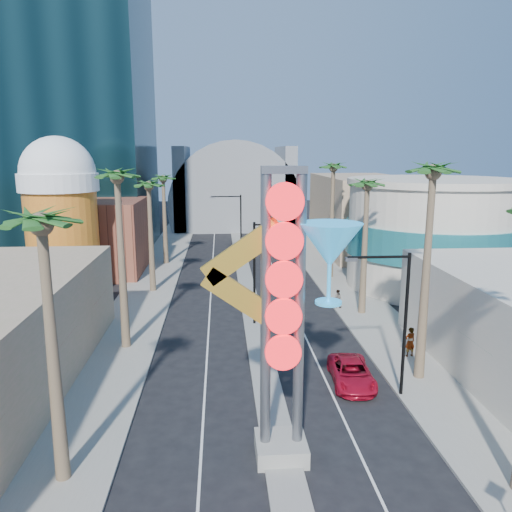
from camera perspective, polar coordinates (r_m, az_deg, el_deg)
The scene contains 24 objects.
ground at distance 21.18m, azimuth 3.95°, elevation -26.36°, with size 240.00×240.00×0.00m, color black.
sidewalk_west at distance 53.54m, azimuth -11.52°, elevation -2.49°, with size 5.00×100.00×0.15m, color gray.
sidewalk_east at distance 54.42m, azimuth 8.75°, elevation -2.15°, with size 5.00×100.00×0.15m, color gray.
median at distance 56.05m, azimuth -1.45°, elevation -1.61°, with size 1.60×84.00×0.15m, color gray.
hotel_tower at distance 72.18m, azimuth -21.14°, elevation 20.57°, with size 20.00×20.00×50.00m, color black.
brick_filler_west at distance 56.85m, azimuth -17.81°, elevation 2.05°, with size 10.00×10.00×8.00m, color brown.
filler_east at distance 67.55m, azimuth 11.85°, elevation 4.69°, with size 10.00×20.00×10.00m, color #9D8B65.
beer_mug at distance 48.96m, azimuth -21.40°, elevation 4.86°, with size 7.00×7.00×14.50m.
turquoise_building at distance 51.39m, azimuth 19.46°, elevation 2.37°, with size 16.60×16.60×10.60m.
canopy at distance 88.94m, azimuth -2.50°, elevation 6.14°, with size 22.00×16.00×22.00m.
neon_sign at distance 20.54m, azimuth 5.35°, elevation -4.57°, with size 6.53×2.60×12.55m.
streetlight_0 at distance 37.50m, azimuth 0.64°, elevation -0.82°, with size 3.79×0.25×8.00m.
streetlight_1 at distance 61.05m, azimuth -2.25°, elevation 4.08°, with size 3.79×0.25×8.00m.
streetlight_2 at distance 27.42m, azimuth 15.84°, elevation -6.16°, with size 3.45×0.25×8.00m.
palm_0 at distance 19.83m, azimuth -23.21°, elevation 1.71°, with size 2.40×2.40×11.70m.
palm_1 at distance 33.19m, azimuth -15.54°, elevation 7.49°, with size 2.40×2.40×12.70m.
palm_2 at distance 47.06m, azimuth -12.14°, elevation 7.17°, with size 2.40×2.40×11.20m.
palm_3 at distance 58.94m, azimuth -10.55°, elevation 8.12°, with size 2.40×2.40×11.20m.
palm_5 at distance 28.91m, azimuth 19.50°, elevation 7.55°, with size 2.40×2.40×13.20m.
palm_6 at distance 40.27m, azimuth 12.58°, elevation 7.05°, with size 2.40×2.40×11.70m.
palm_7 at distance 51.81m, azimuth 8.82°, elevation 9.18°, with size 2.40×2.40×12.70m.
red_pickup at distance 29.83m, azimuth 10.86°, elevation -12.99°, with size 2.23×4.85×1.35m, color #B80E27.
pedestrian_a at distance 33.95m, azimuth 17.19°, elevation -9.36°, with size 0.71×0.47×1.95m, color gray.
pedestrian_b at distance 42.90m, azimuth 9.29°, elevation -4.81°, with size 0.75×0.58×1.54m, color gray.
Camera 1 is at (-2.50, -16.47, 13.08)m, focal length 35.00 mm.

